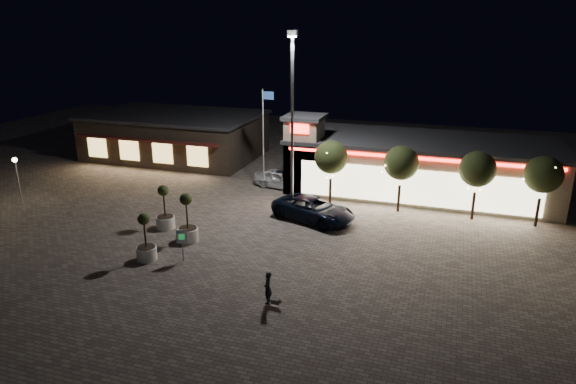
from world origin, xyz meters
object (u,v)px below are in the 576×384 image
(planter_mid, at_px, (146,245))
(planter_left, at_px, (165,215))
(pedestrian, at_px, (268,288))
(valet_sign, at_px, (182,239))
(pickup_truck, at_px, (314,209))
(white_sedan, at_px, (280,179))

(planter_mid, bearing_deg, planter_left, 107.97)
(pedestrian, relative_size, planter_left, 0.54)
(planter_mid, xyz_separation_m, valet_sign, (2.04, 0.51, 0.45))
(pickup_truck, relative_size, planter_mid, 2.07)
(planter_left, xyz_separation_m, valet_sign, (3.47, -3.90, 0.41))
(pedestrian, bearing_deg, white_sedan, -169.79)
(pickup_truck, distance_m, white_sedan, 7.62)
(white_sedan, xyz_separation_m, valet_sign, (-0.82, -14.42, 0.58))
(pedestrian, relative_size, planter_mid, 0.57)
(white_sedan, distance_m, planter_mid, 15.20)
(pickup_truck, relative_size, white_sedan, 1.34)
(pickup_truck, distance_m, valet_sign, 9.88)
(pickup_truck, distance_m, planter_mid, 11.49)
(planter_left, height_order, valet_sign, planter_left)
(pedestrian, xyz_separation_m, valet_sign, (-6.14, 2.78, 0.52))
(pedestrian, bearing_deg, pickup_truck, 177.13)
(pickup_truck, bearing_deg, white_sedan, 56.34)
(valet_sign, bearing_deg, white_sedan, 86.76)
(planter_left, bearing_deg, valet_sign, -48.32)
(white_sedan, bearing_deg, valet_sign, -171.25)
(planter_left, distance_m, valet_sign, 5.24)
(valet_sign, bearing_deg, pickup_truck, 57.21)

